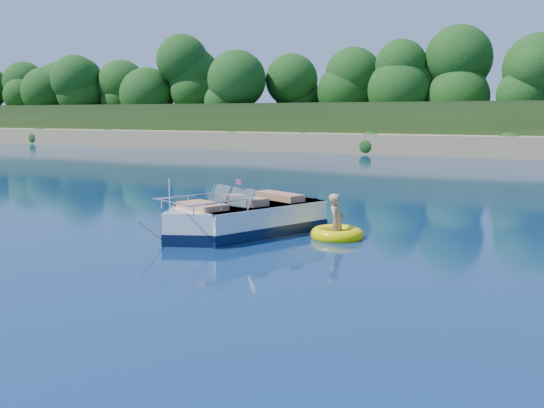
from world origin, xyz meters
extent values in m
plane|color=#0A244C|center=(0.00, 0.00, 0.00)|extent=(160.00, 160.00, 0.00)
cube|color=#9F845C|center=(0.00, 38.00, 0.50)|extent=(170.00, 8.00, 2.00)
cube|color=black|center=(0.00, 65.00, 1.00)|extent=(170.00, 56.00, 6.00)
cylinder|color=#321D10|center=(-45.00, 41.00, 2.90)|extent=(0.44, 0.44, 2.80)
sphere|color=black|center=(-45.00, 41.00, 5.56)|extent=(4.62, 4.62, 4.62)
cylinder|color=#321D10|center=(-18.00, 40.50, 3.10)|extent=(0.44, 0.44, 3.20)
sphere|color=black|center=(-18.00, 40.50, 6.14)|extent=(5.28, 5.28, 5.28)
cylinder|color=#321D10|center=(0.00, 42.00, 3.30)|extent=(0.44, 0.44, 3.60)
sphere|color=black|center=(0.00, 42.00, 6.72)|extent=(5.94, 5.94, 5.94)
cube|color=white|center=(-0.63, 3.38, 0.29)|extent=(3.10, 4.02, 0.99)
cube|color=white|center=(-1.28, 1.82, 0.29)|extent=(1.75, 1.75, 0.99)
cube|color=black|center=(-0.63, 3.38, 0.15)|extent=(3.14, 4.06, 0.28)
cube|color=black|center=(-1.28, 1.82, 0.15)|extent=(1.78, 1.78, 0.28)
cube|color=tan|center=(-0.53, 3.64, 0.57)|extent=(2.35, 2.88, 0.09)
cube|color=white|center=(-0.63, 3.38, 0.76)|extent=(3.14, 4.03, 0.06)
cube|color=black|center=(0.11, 5.19, 0.33)|extent=(0.61, 0.50, 0.85)
cube|color=#8C9EA5|center=(-1.28, 2.93, 1.03)|extent=(0.76, 0.59, 0.46)
cube|color=#8C9EA5|center=(-0.49, 2.61, 1.03)|extent=(0.78, 0.42, 0.46)
cube|color=tan|center=(-1.12, 3.32, 0.78)|extent=(0.68, 0.68, 0.38)
cube|color=tan|center=(-0.33, 3.00, 0.78)|extent=(0.68, 0.68, 0.38)
cube|color=tan|center=(-0.28, 4.25, 0.78)|extent=(1.56, 1.04, 0.36)
cube|color=tan|center=(-1.21, 1.98, 0.76)|extent=(1.42, 1.13, 0.32)
cylinder|color=white|center=(-1.55, 1.15, 1.18)|extent=(0.03, 0.03, 0.80)
cube|color=red|center=(-0.57, 2.64, 1.41)|extent=(0.20, 0.09, 0.13)
cube|color=silver|center=(-1.57, 1.11, 0.81)|extent=(0.11, 0.09, 0.05)
cylinder|color=gold|center=(-1.82, 0.86, 0.33)|extent=(0.06, 1.02, 0.72)
torus|color=#FFEA00|center=(1.55, 3.81, 0.09)|extent=(1.48, 1.48, 0.35)
torus|color=#BA090F|center=(1.55, 3.81, 0.10)|extent=(1.22, 1.22, 0.12)
imported|color=tan|center=(1.53, 3.88, 0.00)|extent=(0.41, 0.83, 1.60)
camera|label=1|loc=(6.96, -10.01, 3.05)|focal=40.00mm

